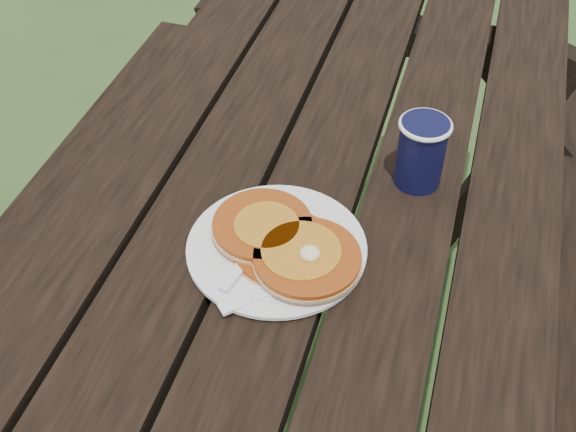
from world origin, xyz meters
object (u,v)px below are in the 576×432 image
(coffee_cup, at_px, (422,149))
(plate, at_px, (277,248))
(pancake_stack, at_px, (286,244))
(picnic_table, at_px, (305,341))

(coffee_cup, bearing_deg, plate, -129.03)
(pancake_stack, relative_size, coffee_cup, 1.96)
(picnic_table, relative_size, pancake_stack, 8.08)
(plate, distance_m, coffee_cup, 0.27)
(picnic_table, height_order, plate, plate)
(plate, bearing_deg, coffee_cup, 50.97)
(picnic_table, bearing_deg, coffee_cup, 27.02)
(pancake_stack, bearing_deg, picnic_table, 90.51)
(plate, distance_m, pancake_stack, 0.03)
(coffee_cup, bearing_deg, pancake_stack, -125.73)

